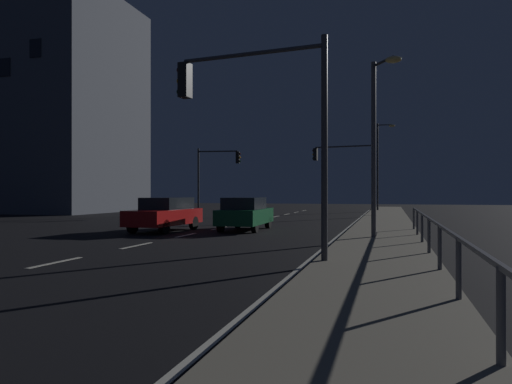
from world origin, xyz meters
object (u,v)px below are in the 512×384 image
(street_lamp_across_street, at_px, (380,159))
(building_distant, at_px, (3,110))
(street_lamp_corner, at_px, (377,130))
(car, at_px, (245,213))
(traffic_light_far_left, at_px, (346,164))
(traffic_light_far_right, at_px, (256,106))
(car_oncoming, at_px, (165,214))
(traffic_light_mid_right, at_px, (216,168))

(street_lamp_across_street, relative_size, building_distant, 0.32)
(street_lamp_corner, bearing_deg, street_lamp_across_street, 90.99)
(car, height_order, street_lamp_across_street, street_lamp_across_street)
(car, distance_m, traffic_light_far_left, 15.09)
(traffic_light_far_right, relative_size, building_distant, 0.22)
(car, distance_m, street_lamp_corner, 7.86)
(car_oncoming, distance_m, traffic_light_far_right, 11.14)
(traffic_light_far_right, height_order, street_lamp_across_street, street_lamp_across_street)
(traffic_light_far_left, xyz_separation_m, building_distant, (-33.66, 1.95, 5.98))
(car, relative_size, traffic_light_far_right, 0.81)
(car_oncoming, distance_m, building_distant, 33.45)
(car_oncoming, relative_size, building_distant, 0.18)
(traffic_light_mid_right, relative_size, street_lamp_corner, 0.83)
(street_lamp_across_street, bearing_deg, car, -103.21)
(car_oncoming, xyz_separation_m, street_lamp_across_street, (9.18, 26.00, 4.15))
(street_lamp_corner, distance_m, building_distant, 41.89)
(street_lamp_corner, bearing_deg, traffic_light_mid_right, 126.26)
(street_lamp_corner, xyz_separation_m, building_distant, (-36.44, 19.82, 5.85))
(car, height_order, street_lamp_corner, street_lamp_corner)
(traffic_light_far_right, distance_m, street_lamp_corner, 6.88)
(traffic_light_far_left, distance_m, building_distant, 34.24)
(traffic_light_far_right, distance_m, traffic_light_mid_right, 26.36)
(traffic_light_far_left, height_order, street_lamp_across_street, street_lamp_across_street)
(car_oncoming, bearing_deg, street_lamp_across_street, 70.55)
(car, distance_m, traffic_light_far_right, 10.81)
(street_lamp_corner, height_order, street_lamp_across_street, street_lamp_across_street)
(car, relative_size, traffic_light_mid_right, 0.82)
(traffic_light_far_right, distance_m, building_distant, 42.90)
(car_oncoming, relative_size, traffic_light_mid_right, 0.83)
(car, xyz_separation_m, building_distant, (-30.22, 16.30, 9.14))
(traffic_light_far_right, bearing_deg, car, 108.91)
(traffic_light_mid_right, distance_m, building_distant, 24.10)
(traffic_light_far_right, relative_size, traffic_light_mid_right, 1.02)
(traffic_light_mid_right, xyz_separation_m, street_lamp_corner, (13.20, -18.00, 0.30))
(car, height_order, traffic_light_mid_right, traffic_light_mid_right)
(car, xyz_separation_m, car_oncoming, (-3.44, -1.54, 0.00))
(traffic_light_far_left, relative_size, street_lamp_corner, 0.82)
(traffic_light_far_left, bearing_deg, car_oncoming, -113.42)
(street_lamp_corner, relative_size, building_distant, 0.26)
(car_oncoming, xyz_separation_m, street_lamp_corner, (9.66, -1.98, 3.28))
(traffic_light_far_right, xyz_separation_m, traffic_light_far_left, (0.10, 24.12, -0.07))
(car, xyz_separation_m, traffic_light_mid_right, (-6.98, 14.49, 2.98))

